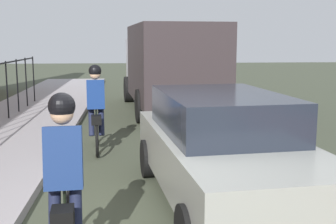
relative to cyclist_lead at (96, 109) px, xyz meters
name	(u,v)px	position (x,y,z in m)	size (l,w,h in m)	color
lane_line_centre	(288,223)	(-3.89, -2.69, -0.91)	(36.00, 0.12, 0.01)	yellow
cyclist_lead	(96,109)	(0.00, 0.00, 0.00)	(1.71, 0.39, 1.83)	black
cyclist_follow	(65,186)	(-4.85, -0.05, 0.00)	(1.71, 0.39, 1.83)	black
parked_sedan_rear	(223,147)	(-3.13, -1.99, -0.09)	(4.56, 2.27, 1.58)	#969890
box_truck_background	(169,64)	(5.10, -1.99, 0.64)	(6.88, 2.98, 2.78)	#31282A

